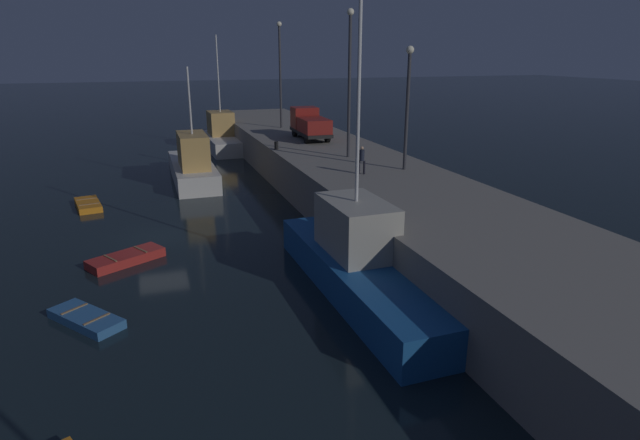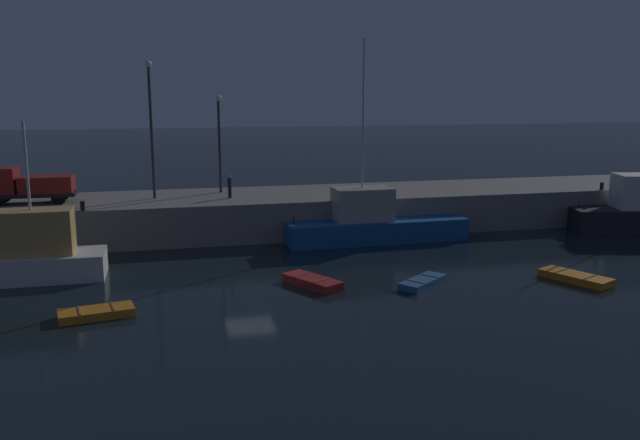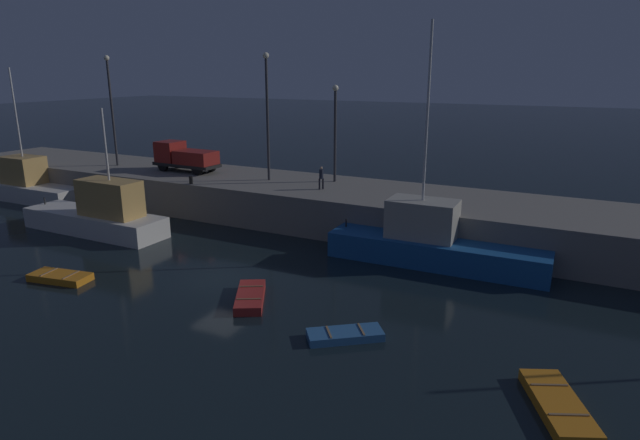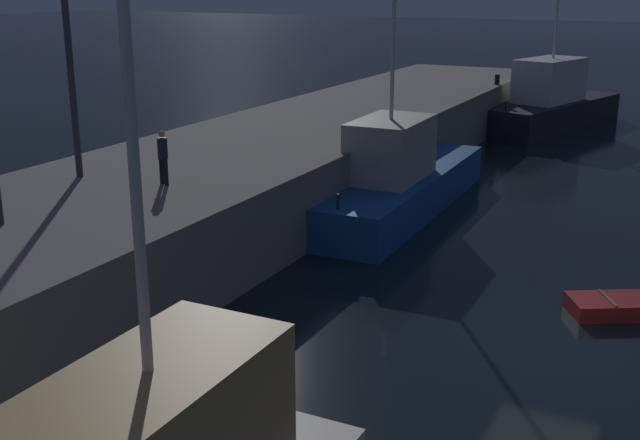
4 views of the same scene
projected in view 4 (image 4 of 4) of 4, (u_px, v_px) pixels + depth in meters
name	position (u px, v px, depth m)	size (l,w,h in m)	color
ground_plane	(548.00, 346.00, 18.97)	(320.00, 320.00, 0.00)	black
pier_quay	(132.00, 225.00, 23.84)	(72.00, 8.17, 2.63)	gray
fishing_trawler_red	(550.00, 104.00, 46.36)	(11.81, 6.32, 9.72)	#232328
fishing_boat_blue	(396.00, 180.00, 29.69)	(12.12, 3.44, 13.00)	#195193
dinghy_orange_near	(635.00, 306.00, 20.79)	(2.75, 3.54, 0.46)	#B22823
lamp_post_central	(68.00, 37.00, 22.95)	(0.44, 0.44, 6.91)	#38383D
dockworker	(163.00, 154.00, 22.94)	(0.39, 0.39, 1.57)	black
bollard_central	(350.00, 138.00, 28.29)	(0.28, 0.28, 0.63)	black
bollard_east	(497.00, 79.00, 45.19)	(0.28, 0.28, 0.55)	black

